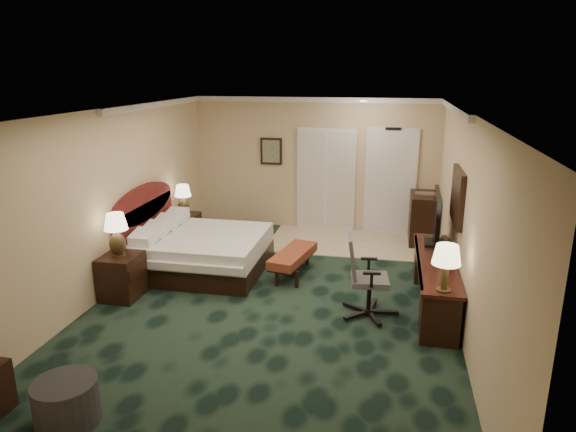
% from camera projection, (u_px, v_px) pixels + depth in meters
% --- Properties ---
extents(floor, '(5.00, 7.50, 0.00)m').
position_uv_depth(floor, '(274.00, 303.00, 7.37)').
color(floor, black).
rests_on(floor, ground).
extents(ceiling, '(5.00, 7.50, 0.00)m').
position_uv_depth(ceiling, '(273.00, 112.00, 6.62)').
color(ceiling, white).
rests_on(ceiling, wall_back).
extents(wall_back, '(5.00, 0.00, 2.70)m').
position_uv_depth(wall_back, '(314.00, 164.00, 10.53)').
color(wall_back, beige).
rests_on(wall_back, ground).
extents(wall_front, '(5.00, 0.00, 2.70)m').
position_uv_depth(wall_front, '(149.00, 358.00, 3.46)').
color(wall_front, beige).
rests_on(wall_front, ground).
extents(wall_left, '(0.00, 7.50, 2.70)m').
position_uv_depth(wall_left, '(106.00, 203.00, 7.47)').
color(wall_left, beige).
rests_on(wall_left, ground).
extents(wall_right, '(0.00, 7.50, 2.70)m').
position_uv_depth(wall_right, '(465.00, 223.00, 6.52)').
color(wall_right, beige).
rests_on(wall_right, ground).
extents(crown_molding, '(5.00, 7.50, 0.10)m').
position_uv_depth(crown_molding, '(273.00, 116.00, 6.64)').
color(crown_molding, white).
rests_on(crown_molding, wall_back).
extents(tile_patch, '(3.20, 1.70, 0.01)m').
position_uv_depth(tile_patch, '(353.00, 242.00, 9.93)').
color(tile_patch, beige).
rests_on(tile_patch, ground).
extents(headboard, '(0.12, 2.00, 1.40)m').
position_uv_depth(headboard, '(145.00, 226.00, 8.58)').
color(headboard, '#4B100B').
rests_on(headboard, ground).
extents(entry_door, '(1.02, 0.06, 2.18)m').
position_uv_depth(entry_door, '(390.00, 182.00, 10.29)').
color(entry_door, white).
rests_on(entry_door, ground).
extents(closet_doors, '(1.20, 0.06, 2.10)m').
position_uv_depth(closet_doors, '(326.00, 180.00, 10.53)').
color(closet_doors, beige).
rests_on(closet_doors, ground).
extents(wall_art, '(0.45, 0.06, 0.55)m').
position_uv_depth(wall_art, '(271.00, 151.00, 10.60)').
color(wall_art, '#53685E').
rests_on(wall_art, wall_back).
extents(wall_mirror, '(0.05, 0.95, 0.75)m').
position_uv_depth(wall_mirror, '(458.00, 196.00, 7.04)').
color(wall_mirror, white).
rests_on(wall_mirror, wall_right).
extents(bed, '(1.96, 1.82, 0.62)m').
position_uv_depth(bed, '(204.00, 252.00, 8.49)').
color(bed, silver).
rests_on(bed, ground).
extents(nightstand_near, '(0.52, 0.59, 0.65)m').
position_uv_depth(nightstand_near, '(122.00, 276.00, 7.47)').
color(nightstand_near, black).
rests_on(nightstand_near, ground).
extents(nightstand_far, '(0.46, 0.53, 0.58)m').
position_uv_depth(nightstand_far, '(186.00, 229.00, 9.82)').
color(nightstand_far, black).
rests_on(nightstand_far, ground).
extents(lamp_near, '(0.34, 0.34, 0.63)m').
position_uv_depth(lamp_near, '(117.00, 235.00, 7.29)').
color(lamp_near, black).
rests_on(lamp_near, nightstand_near).
extents(lamp_far, '(0.34, 0.34, 0.58)m').
position_uv_depth(lamp_far, '(183.00, 200.00, 9.62)').
color(lamp_far, black).
rests_on(lamp_far, nightstand_far).
extents(bed_bench, '(0.64, 1.25, 0.40)m').
position_uv_depth(bed_bench, '(293.00, 263.00, 8.33)').
color(bed_bench, brown).
rests_on(bed_bench, ground).
extents(ottoman, '(0.71, 0.71, 0.43)m').
position_uv_depth(ottoman, '(66.00, 402.00, 4.82)').
color(ottoman, '#2B2C2F').
rests_on(ottoman, ground).
extents(desk, '(0.52, 2.39, 0.69)m').
position_uv_depth(desk, '(434.00, 283.00, 7.18)').
color(desk, black).
rests_on(desk, ground).
extents(tv, '(0.12, 1.04, 0.81)m').
position_uv_depth(tv, '(436.00, 219.00, 7.62)').
color(tv, black).
rests_on(tv, desk).
extents(desk_lamp, '(0.37, 0.37, 0.59)m').
position_uv_depth(desk_lamp, '(446.00, 268.00, 6.01)').
color(desk_lamp, black).
rests_on(desk_lamp, desk).
extents(desk_chair, '(0.72, 0.68, 1.12)m').
position_uv_depth(desk_chair, '(370.00, 276.00, 6.86)').
color(desk_chair, '#4B4B4B').
rests_on(desk_chair, ground).
extents(minibar, '(0.50, 0.90, 0.95)m').
position_uv_depth(minibar, '(423.00, 218.00, 9.83)').
color(minibar, black).
rests_on(minibar, ground).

